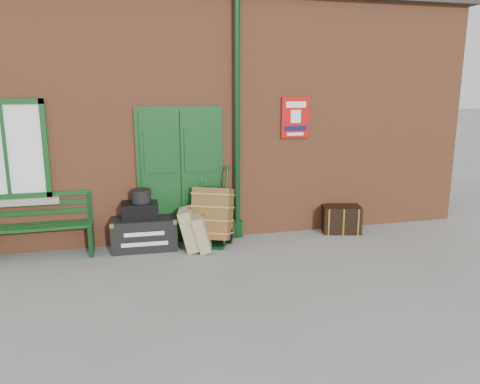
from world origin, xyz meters
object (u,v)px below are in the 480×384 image
object	(u,v)px
bench	(37,224)
houdini_trunk	(144,233)
porter_trolley	(213,215)
dark_trunk	(341,219)

from	to	relation	value
bench	houdini_trunk	size ratio (longest dim) A/B	1.58
houdini_trunk	porter_trolley	size ratio (longest dim) A/B	0.81
bench	houdini_trunk	bearing A→B (deg)	-2.92
bench	dark_trunk	distance (m)	5.10
bench	dark_trunk	bearing A→B (deg)	-0.98
houdini_trunk	dark_trunk	xyz separation A→B (m)	(3.49, 0.00, -0.02)
bench	porter_trolley	distance (m)	2.73
houdini_trunk	dark_trunk	distance (m)	3.49
bench	porter_trolley	world-z (taller)	porter_trolley
bench	porter_trolley	xyz separation A→B (m)	(2.73, -0.10, -0.02)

